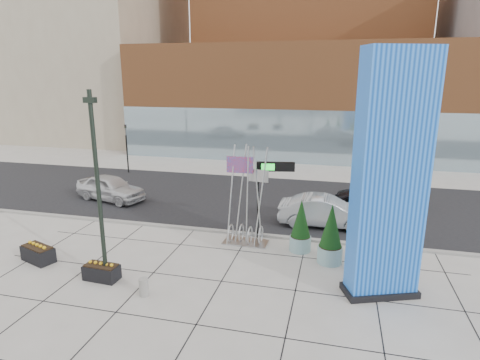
% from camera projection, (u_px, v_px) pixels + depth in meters
% --- Properties ---
extents(ground, '(160.00, 160.00, 0.00)m').
position_uv_depth(ground, '(206.00, 267.00, 17.43)').
color(ground, '#9E9991').
rests_on(ground, ground).
extents(street_asphalt, '(80.00, 12.00, 0.02)m').
position_uv_depth(street_asphalt, '(254.00, 200.00, 26.81)').
color(street_asphalt, black).
rests_on(street_asphalt, ground).
extents(curb_edge, '(80.00, 0.30, 0.12)m').
position_uv_depth(curb_edge, '(230.00, 232.00, 21.17)').
color(curb_edge, gray).
rests_on(curb_edge, ground).
extents(tower_podium, '(34.00, 10.00, 11.00)m').
position_uv_depth(tower_podium, '(298.00, 101.00, 41.14)').
color(tower_podium, '#A25B2F').
rests_on(tower_podium, ground).
extents(tower_glass_front, '(34.00, 0.60, 5.00)m').
position_uv_depth(tower_glass_front, '(291.00, 137.00, 37.40)').
color(tower_glass_front, '#8CA5B2').
rests_on(tower_glass_front, ground).
extents(building_beige_left, '(18.00, 20.00, 34.00)m').
position_uv_depth(building_beige_left, '(94.00, 2.00, 51.02)').
color(building_beige_left, gray).
rests_on(building_beige_left, ground).
extents(blue_pylon, '(2.97, 2.10, 9.07)m').
position_uv_depth(blue_pylon, '(390.00, 183.00, 14.26)').
color(blue_pylon, '#0B42AE').
rests_on(blue_pylon, ground).
extents(lamp_post, '(0.49, 0.42, 7.62)m').
position_uv_depth(lamp_post, '(100.00, 208.00, 15.57)').
color(lamp_post, black).
rests_on(lamp_post, ground).
extents(public_art_sculpture, '(2.22, 1.17, 4.96)m').
position_uv_depth(public_art_sculpture, '(246.00, 218.00, 19.66)').
color(public_art_sculpture, silver).
rests_on(public_art_sculpture, ground).
extents(concrete_bollard, '(0.36, 0.36, 0.70)m').
position_uv_depth(concrete_bollard, '(144.00, 287.00, 15.15)').
color(concrete_bollard, gray).
rests_on(concrete_bollard, ground).
extents(overhead_street_sign, '(1.88, 0.52, 3.99)m').
position_uv_depth(overhead_street_sign, '(272.00, 174.00, 19.61)').
color(overhead_street_sign, black).
rests_on(overhead_street_sign, ground).
extents(round_planter_east, '(0.92, 0.92, 2.31)m').
position_uv_depth(round_planter_east, '(373.00, 240.00, 17.64)').
color(round_planter_east, '#84AFB2').
rests_on(round_planter_east, ground).
extents(round_planter_mid, '(1.09, 1.09, 2.74)m').
position_uv_depth(round_planter_mid, '(331.00, 235.00, 17.59)').
color(round_planter_mid, '#84AFB2').
rests_on(round_planter_mid, ground).
extents(round_planter_west, '(1.01, 1.01, 2.54)m').
position_uv_depth(round_planter_west, '(301.00, 227.00, 18.83)').
color(round_planter_west, '#84AFB2').
rests_on(round_planter_west, ground).
extents(box_planter_north, '(1.46, 0.79, 0.78)m').
position_uv_depth(box_planter_north, '(102.00, 271.00, 16.34)').
color(box_planter_north, black).
rests_on(box_planter_north, ground).
extents(box_planter_south, '(1.73, 1.26, 0.86)m').
position_uv_depth(box_planter_south, '(38.00, 253.00, 17.94)').
color(box_planter_south, black).
rests_on(box_planter_south, ground).
extents(car_white_west, '(5.26, 3.15, 1.68)m').
position_uv_depth(car_white_west, '(111.00, 188.00, 26.59)').
color(car_white_west, silver).
rests_on(car_white_west, ground).
extents(car_silver_mid, '(5.09, 1.82, 1.67)m').
position_uv_depth(car_silver_mid, '(325.00, 212.00, 21.98)').
color(car_silver_mid, '#ACAFB4').
rests_on(car_silver_mid, ground).
extents(car_dark_east, '(4.49, 1.96, 1.28)m').
position_uv_depth(car_dark_east, '(370.00, 195.00, 25.65)').
color(car_dark_east, black).
rests_on(car_dark_east, ground).
extents(traffic_signal, '(0.15, 0.18, 4.10)m').
position_uv_depth(traffic_signal, '(127.00, 146.00, 33.70)').
color(traffic_signal, black).
rests_on(traffic_signal, ground).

